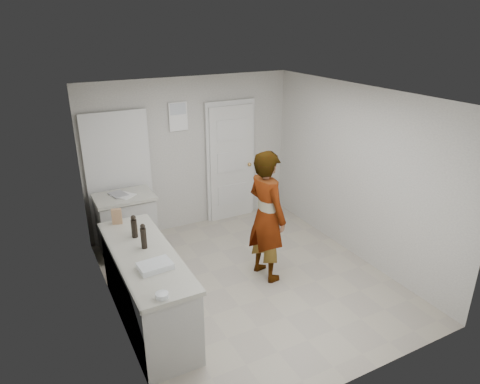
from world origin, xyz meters
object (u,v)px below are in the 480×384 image
spice_jar (135,229)px  baking_dish (155,266)px  oil_cruet_a (134,227)px  oil_cruet_b (144,237)px  person (267,216)px  cake_mix_box (117,216)px  egg_bowl (162,295)px

spice_jar → baking_dish: bearing=-92.1°
oil_cruet_a → oil_cruet_b: size_ratio=0.94×
person → cake_mix_box: 1.91m
person → spice_jar: size_ratio=20.88×
person → baking_dish: bearing=100.4°
cake_mix_box → egg_bowl: bearing=-73.1°
person → egg_bowl: 2.10m
person → oil_cruet_a: 1.72m
spice_jar → oil_cruet_b: oil_cruet_b is taller
spice_jar → oil_cruet_b: (-0.01, -0.41, 0.10)m
spice_jar → egg_bowl: size_ratio=0.70×
cake_mix_box → oil_cruet_a: size_ratio=0.71×
oil_cruet_b → egg_bowl: size_ratio=2.45×
person → oil_cruet_b: (-1.67, -0.12, 0.17)m
person → cake_mix_box: bearing=61.7°
oil_cruet_a → baking_dish: bearing=-89.8°
person → oil_cruet_b: 1.69m
cake_mix_box → oil_cruet_b: 0.77m
person → oil_cruet_b: person is taller
oil_cruet_b → egg_bowl: (-0.12, -0.98, -0.12)m
spice_jar → oil_cruet_b: size_ratio=0.29×
cake_mix_box → egg_bowl: size_ratio=1.63×
egg_bowl → baking_dish: bearing=79.5°
egg_bowl → oil_cruet_b: bearing=83.2°
oil_cruet_b → egg_bowl: 1.00m
person → cake_mix_box: person is taller
spice_jar → oil_cruet_b: 0.43m
cake_mix_box → oil_cruet_b: bearing=-63.8°
person → oil_cruet_b: bearing=85.3°
spice_jar → baking_dish: size_ratio=0.24×
cake_mix_box → egg_bowl: 1.74m
cake_mix_box → baking_dish: size_ratio=0.57×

